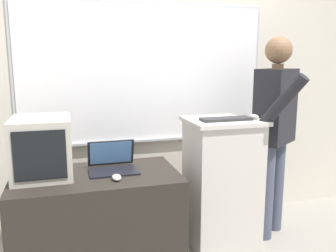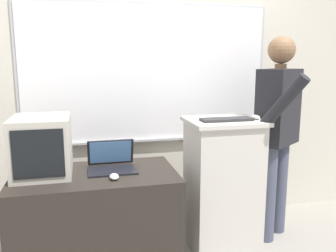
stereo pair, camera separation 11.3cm
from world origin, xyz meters
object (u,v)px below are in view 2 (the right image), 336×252
side_desk (97,223)px  crt_monitor (42,146)px  person_presenter (278,126)px  wireless_keyboard (226,119)px  lectern_podium (222,184)px  computer_mouse_by_laptop (114,177)px  laptop (112,161)px  computer_mouse_by_keyboard (255,117)px

side_desk → crt_monitor: 0.65m
crt_monitor → person_presenter: bearing=3.0°
side_desk → wireless_keyboard: (0.96, 0.05, 0.68)m
lectern_podium → crt_monitor: crt_monitor is taller
wireless_keyboard → crt_monitor: (-1.30, 0.03, -0.13)m
side_desk → computer_mouse_by_laptop: (0.12, -0.15, 0.37)m
laptop → computer_mouse_by_laptop: bearing=-90.6°
wireless_keyboard → computer_mouse_by_keyboard: (0.24, 0.01, 0.01)m
crt_monitor → lectern_podium: bearing=1.4°
person_presenter → wireless_keyboard: bearing=159.1°
computer_mouse_by_laptop → computer_mouse_by_keyboard: bearing=10.6°
lectern_podium → wireless_keyboard: wireless_keyboard is taller
laptop → computer_mouse_by_keyboard: (1.08, -0.02, 0.27)m
side_desk → computer_mouse_by_keyboard: (1.20, 0.05, 0.69)m
lectern_podium → side_desk: 0.99m
wireless_keyboard → lectern_podium: bearing=82.5°
lectern_podium → crt_monitor: size_ratio=2.30×
crt_monitor → computer_mouse_by_laptop: bearing=-26.1°
laptop → wireless_keyboard: (0.84, -0.03, 0.27)m
wireless_keyboard → computer_mouse_by_laptop: bearing=-167.1°
person_presenter → crt_monitor: person_presenter is taller
lectern_podium → crt_monitor: bearing=-178.6°
lectern_podium → computer_mouse_by_laptop: lectern_podium is taller
person_presenter → laptop: size_ratio=4.98×
computer_mouse_by_laptop → side_desk: bearing=128.5°
person_presenter → laptop: bearing=149.1°
side_desk → computer_mouse_by_laptop: bearing=-51.5°
laptop → computer_mouse_by_laptop: size_ratio=3.31×
person_presenter → crt_monitor: size_ratio=3.70×
computer_mouse_by_laptop → computer_mouse_by_keyboard: 1.14m
lectern_podium → person_presenter: 0.65m
lectern_podium → person_presenter: bearing=7.4°
lectern_podium → side_desk: bearing=-173.8°
person_presenter → laptop: person_presenter is taller
side_desk → wireless_keyboard: wireless_keyboard is taller
laptop → crt_monitor: 0.47m
computer_mouse_by_laptop → computer_mouse_by_keyboard: size_ratio=1.00×
lectern_podium → laptop: (-0.85, -0.03, 0.25)m
crt_monitor → wireless_keyboard: bearing=-1.2°
wireless_keyboard → side_desk: bearing=-177.3°
lectern_podium → wireless_keyboard: 0.53m
computer_mouse_by_keyboard → crt_monitor: (-1.53, 0.02, -0.14)m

